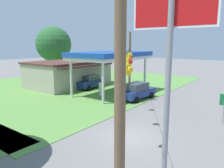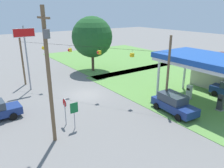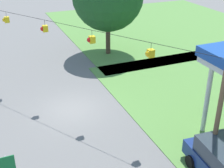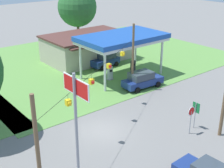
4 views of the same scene
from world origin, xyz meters
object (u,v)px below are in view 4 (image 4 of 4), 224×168
route_sign (196,110)px  gas_station_store (87,47)px  fuel_pump_near (110,74)px  fuel_pump_far (133,67)px  car_at_pumps_rear (105,60)px  stop_sign_roadside (191,114)px  car_at_pumps_front (142,80)px  gas_station_canopy (122,39)px  stop_sign_overhead (76,110)px  tree_behind_station (77,7)px

route_sign → gas_station_store: bearing=80.0°
fuel_pump_near → fuel_pump_far: size_ratio=1.00×
car_at_pumps_rear → route_sign: 18.24m
fuel_pump_near → stop_sign_roadside: 14.19m
car_at_pumps_front → stop_sign_roadside: 10.49m
fuel_pump_far → car_at_pumps_front: car_at_pumps_front is taller
gas_station_canopy → gas_station_store: 8.80m
car_at_pumps_front → stop_sign_overhead: 18.34m
fuel_pump_far → car_at_pumps_rear: bearing=106.2°
gas_station_store → car_at_pumps_rear: size_ratio=2.81×
gas_station_store → car_at_pumps_rear: 4.18m
gas_station_canopy → tree_behind_station: bearing=74.8°
fuel_pump_near → car_at_pumps_front: car_at_pumps_front is taller
stop_sign_roadside → fuel_pump_near: bearing=-100.4°
stop_sign_roadside → route_sign: bearing=-162.0°
gas_station_store → stop_sign_roadside: bearing=-102.5°
car_at_pumps_front → tree_behind_station: (5.10, 20.89, 5.17)m
route_sign → fuel_pump_near: bearing=83.8°
fuel_pump_far → stop_sign_roadside: bearing=-114.3°
fuel_pump_far → stop_sign_roadside: size_ratio=0.67×
stop_sign_roadside → car_at_pumps_rear: bearing=-105.6°
gas_station_canopy → route_sign: gas_station_canopy is taller
gas_station_canopy → fuel_pump_far: 4.37m
fuel_pump_near → stop_sign_overhead: stop_sign_overhead is taller
gas_station_store → gas_station_canopy: bearing=-93.6°
car_at_pumps_rear → stop_sign_overhead: 24.66m
gas_station_canopy → stop_sign_overhead: 20.77m
stop_sign_roadside → stop_sign_overhead: bearing=-0.0°
gas_station_store → car_at_pumps_rear: (0.11, -4.08, -0.91)m
car_at_pumps_rear → stop_sign_roadside: 18.85m
car_at_pumps_rear → fuel_pump_far: bearing=101.8°
fuel_pump_near → fuel_pump_far: bearing=0.0°
gas_station_canopy → car_at_pumps_rear: (0.64, 4.22, -3.78)m
fuel_pump_near → route_sign: bearing=-96.2°
car_at_pumps_front → stop_sign_overhead: (-14.81, -9.71, 4.75)m
fuel_pump_near → route_sign: size_ratio=0.70×
fuel_pump_far → tree_behind_station: size_ratio=0.18×
gas_station_canopy → stop_sign_roadside: size_ratio=4.13×
gas_station_store → route_sign: bearing=-100.0°
tree_behind_station → car_at_pumps_rear: bearing=-107.3°
stop_sign_roadside → tree_behind_station: bearing=-106.3°
car_at_pumps_front → stop_sign_roadside: size_ratio=1.97×
gas_station_canopy → car_at_pumps_front: (-0.57, -4.20, -3.77)m
gas_station_store → car_at_pumps_front: bearing=-95.0°
car_at_pumps_front → tree_behind_station: tree_behind_station is taller
stop_sign_roadside → stop_sign_overhead: (-10.97, 0.01, 3.90)m
fuel_pump_far → car_at_pumps_front: size_ratio=0.34×
fuel_pump_far → car_at_pumps_front: (-2.44, -4.20, 0.17)m
gas_station_canopy → fuel_pump_near: gas_station_canopy is taller
gas_station_store → fuel_pump_near: 8.71m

